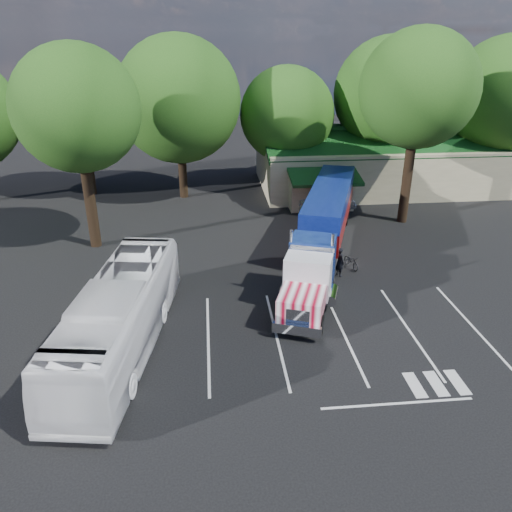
{
  "coord_description": "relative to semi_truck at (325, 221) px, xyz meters",
  "views": [
    {
      "loc": [
        -2.92,
        -25.51,
        13.11
      ],
      "look_at": [
        -0.49,
        -1.15,
        2.0
      ],
      "focal_mm": 35.0,
      "sensor_mm": 36.0,
      "label": 1
    }
  ],
  "objects": [
    {
      "name": "tour_bus",
      "position": [
        -11.28,
        -9.43,
        -0.53
      ],
      "size": [
        4.62,
        12.36,
        3.36
      ],
      "primitive_type": "imported",
      "rotation": [
        0.0,
        0.0,
        -0.15
      ],
      "color": "white",
      "rests_on": "ground"
    },
    {
      "name": "semi_truck",
      "position": [
        0.0,
        0.0,
        0.0
      ],
      "size": [
        8.42,
        18.36,
        3.92
      ],
      "rotation": [
        0.0,
        0.0,
        -0.34
      ],
      "color": "black",
      "rests_on": "ground"
    },
    {
      "name": "tree_row_c",
      "position": [
        -9.28,
        13.02,
        5.82
      ],
      "size": [
        10.0,
        10.0,
        13.05
      ],
      "color": "black",
      "rests_on": "ground"
    },
    {
      "name": "tree_row_b",
      "position": [
        -17.28,
        14.62,
        4.92
      ],
      "size": [
        8.4,
        8.4,
        11.35
      ],
      "color": "black",
      "rests_on": "ground"
    },
    {
      "name": "bicycle",
      "position": [
        1.22,
        -2.18,
        -1.8
      ],
      "size": [
        0.93,
        1.68,
        0.84
      ],
      "primitive_type": "imported",
      "rotation": [
        0.0,
        0.0,
        0.25
      ],
      "color": "black",
      "rests_on": "ground"
    },
    {
      "name": "tree_row_d",
      "position": [
        -0.28,
        14.32,
        4.37
      ],
      "size": [
        8.0,
        8.0,
        10.6
      ],
      "color": "black",
      "rests_on": "ground"
    },
    {
      "name": "tree_row_e",
      "position": [
        8.72,
        14.82,
        5.87
      ],
      "size": [
        9.6,
        9.6,
        12.9
      ],
      "color": "black",
      "rests_on": "ground"
    },
    {
      "name": "tree_near_left",
      "position": [
        -14.78,
        2.82,
        6.6
      ],
      "size": [
        7.6,
        7.6,
        12.65
      ],
      "color": "black",
      "rests_on": "ground"
    },
    {
      "name": "tree_near_right",
      "position": [
        7.22,
        5.32,
        7.25
      ],
      "size": [
        8.0,
        8.0,
        13.5
      ],
      "color": "black",
      "rests_on": "ground"
    },
    {
      "name": "tree_row_f",
      "position": [
        18.72,
        13.62,
        5.58
      ],
      "size": [
        10.4,
        10.4,
        13.0
      ],
      "color": "black",
      "rests_on": "ground"
    },
    {
      "name": "woman",
      "position": [
        0.22,
        -3.18,
        -1.33
      ],
      "size": [
        0.63,
        0.76,
        1.77
      ],
      "primitive_type": "imported",
      "rotation": [
        0.0,
        0.0,
        1.95
      ],
      "color": "black",
      "rests_on": "ground"
    },
    {
      "name": "silver_sedan",
      "position": [
        2.06,
        8.19,
        -1.47
      ],
      "size": [
        4.75,
        2.43,
        1.49
      ],
      "primitive_type": "imported",
      "rotation": [
        0.0,
        0.0,
        1.77
      ],
      "color": "#A6A8AE",
      "rests_on": "ground"
    },
    {
      "name": "event_hall",
      "position": [
        9.46,
        14.63,
        -0.0
      ],
      "size": [
        24.2,
        14.12,
        5.55
      ],
      "color": "#C4B892",
      "rests_on": "ground"
    },
    {
      "name": "ground",
      "position": [
        -4.28,
        -3.18,
        -2.21
      ],
      "size": [
        120.0,
        120.0,
        0.0
      ],
      "primitive_type": "plane",
      "color": "black",
      "rests_on": "ground"
    }
  ]
}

